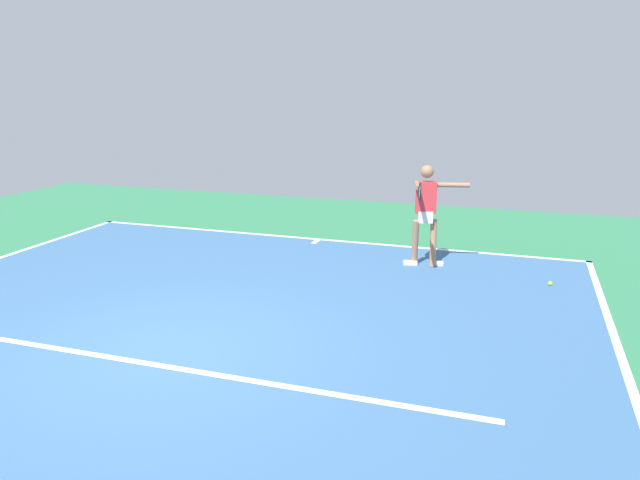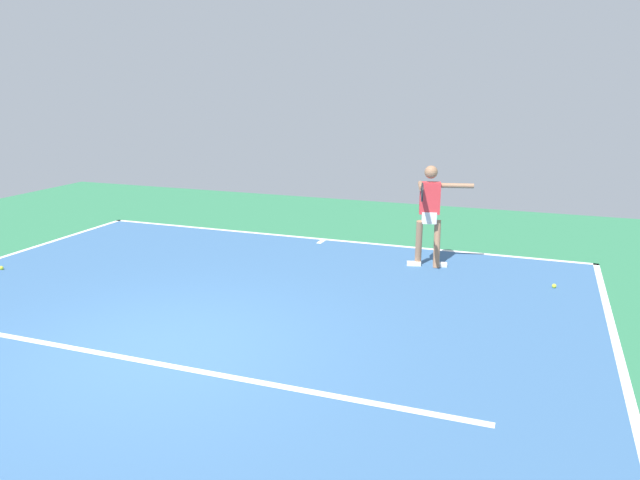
% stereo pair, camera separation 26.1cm
% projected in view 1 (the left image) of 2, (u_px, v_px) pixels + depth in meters
% --- Properties ---
extents(ground_plane, '(19.80, 19.80, 0.00)m').
position_uv_depth(ground_plane, '(168.00, 351.00, 7.11)').
color(ground_plane, '#2D754C').
extents(court_surface, '(10.18, 11.24, 0.00)m').
position_uv_depth(court_surface, '(168.00, 351.00, 7.11)').
color(court_surface, '#38608E').
rests_on(court_surface, ground_plane).
extents(court_line_baseline_near, '(10.18, 0.10, 0.01)m').
position_uv_depth(court_line_baseline_near, '(319.00, 239.00, 12.22)').
color(court_line_baseline_near, white).
rests_on(court_line_baseline_near, ground_plane).
extents(court_line_service, '(7.64, 0.10, 0.01)m').
position_uv_depth(court_line_service, '(150.00, 364.00, 6.77)').
color(court_line_service, white).
rests_on(court_line_service, ground_plane).
extents(court_line_centre_mark, '(0.10, 0.30, 0.01)m').
position_uv_depth(court_line_centre_mark, '(316.00, 242.00, 12.04)').
color(court_line_centre_mark, white).
rests_on(court_line_centre_mark, ground_plane).
extents(tennis_player, '(1.04, 1.25, 1.75)m').
position_uv_depth(tennis_player, '(426.00, 209.00, 10.20)').
color(tennis_player, '#9E7051').
rests_on(tennis_player, ground_plane).
extents(tennis_ball_near_player, '(0.07, 0.07, 0.07)m').
position_uv_depth(tennis_ball_near_player, '(550.00, 284.00, 9.41)').
color(tennis_ball_near_player, '#CCE033').
rests_on(tennis_ball_near_player, ground_plane).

